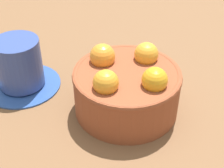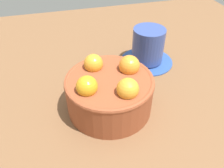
{
  "view_description": "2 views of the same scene",
  "coord_description": "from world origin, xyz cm",
  "views": [
    {
      "loc": [
        -36.09,
        19.89,
        35.7
      ],
      "look_at": [
        0.93,
        2.08,
        4.96
      ],
      "focal_mm": 53.47,
      "sensor_mm": 36.0,
      "label": 1
    },
    {
      "loc": [
        -8.12,
        -32.07,
        32.82
      ],
      "look_at": [
        0.55,
        0.18,
        5.7
      ],
      "focal_mm": 36.83,
      "sensor_mm": 36.0,
      "label": 2
    }
  ],
  "objects": [
    {
      "name": "ground_plane",
      "position": [
        0.0,
        0.0,
        -2.4
      ],
      "size": [
        114.66,
        107.45,
        4.81
      ],
      "primitive_type": "cube",
      "color": "brown"
    },
    {
      "name": "terracotta_bowl",
      "position": [
        0.03,
        0.0,
        4.32
      ],
      "size": [
        16.67,
        16.67,
        9.99
      ],
      "color": "brown",
      "rests_on": "ground_plane"
    },
    {
      "name": "coffee_cup",
      "position": [
        13.33,
        13.61,
        4.03
      ],
      "size": [
        13.18,
        13.18,
        9.0
      ],
      "color": "#2A4C95",
      "rests_on": "ground_plane"
    }
  ]
}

